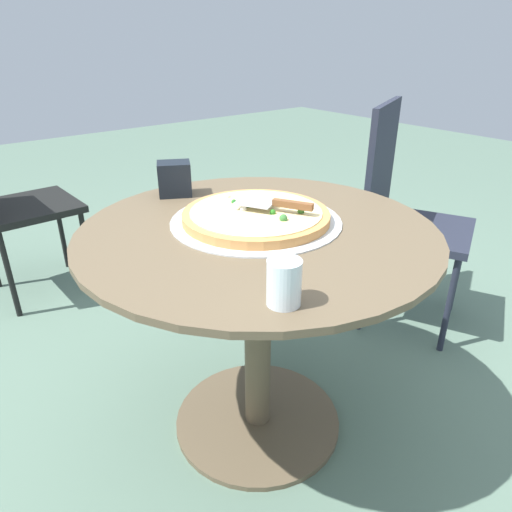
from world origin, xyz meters
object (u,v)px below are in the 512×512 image
(patio_table, at_px, (258,291))
(pizza_server, at_px, (275,203))
(patio_chair_near, at_px, (8,198))
(drinking_cup, at_px, (284,282))
(pizza_on_tray, at_px, (256,216))
(patio_chair_far, at_px, (402,206))
(napkin_dispenser, at_px, (175,179))

(patio_table, xyz_separation_m, pizza_server, (-0.06, -0.00, 0.25))
(pizza_server, height_order, patio_chair_near, patio_chair_near)
(patio_table, relative_size, drinking_cup, 10.45)
(pizza_on_tray, distance_m, patio_chair_far, 0.85)
(napkin_dispenser, relative_size, patio_chair_near, 0.13)
(napkin_dispenser, bearing_deg, patio_table, 123.18)
(drinking_cup, bearing_deg, napkin_dispenser, -103.67)
(pizza_server, relative_size, drinking_cup, 2.30)
(pizza_on_tray, height_order, patio_chair_near, patio_chair_near)
(patio_table, xyz_separation_m, patio_chair_far, (-0.85, -0.13, 0.03))
(drinking_cup, relative_size, patio_chair_far, 0.10)
(pizza_server, distance_m, patio_chair_near, 1.41)
(pizza_server, bearing_deg, napkin_dispenser, -75.83)
(pizza_on_tray, relative_size, napkin_dispenser, 4.44)
(patio_chair_near, bearing_deg, patio_chair_far, 134.93)
(patio_table, relative_size, pizza_server, 4.53)
(pizza_on_tray, xyz_separation_m, patio_chair_near, (0.37, -1.29, -0.21))
(drinking_cup, relative_size, patio_chair_near, 0.11)
(patio_chair_near, xyz_separation_m, patio_chair_far, (-1.20, 1.20, 0.03))
(pizza_on_tray, distance_m, drinking_cup, 0.43)
(patio_table, height_order, pizza_server, pizza_server)
(pizza_on_tray, height_order, pizza_server, pizza_server)
(pizza_on_tray, bearing_deg, napkin_dispenser, -80.71)
(pizza_server, height_order, napkin_dispenser, napkin_dispenser)
(patio_table, distance_m, patio_chair_near, 1.37)
(patio_chair_far, bearing_deg, drinking_cup, 23.35)
(patio_table, relative_size, pizza_on_tray, 2.04)
(drinking_cup, bearing_deg, patio_table, -121.76)
(patio_chair_near, height_order, patio_chair_far, patio_chair_far)
(napkin_dispenser, bearing_deg, drinking_cup, 104.76)
(napkin_dispenser, bearing_deg, patio_chair_far, -166.89)
(patio_chair_near, bearing_deg, pizza_server, 106.97)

